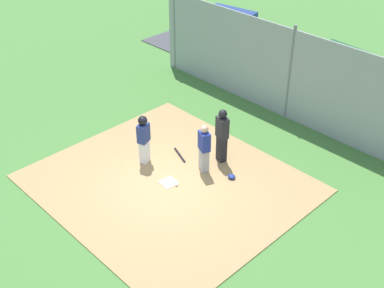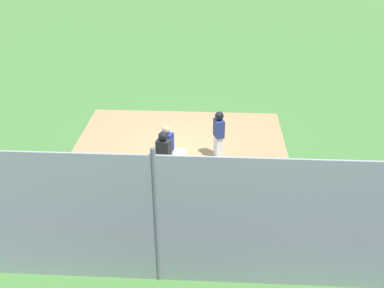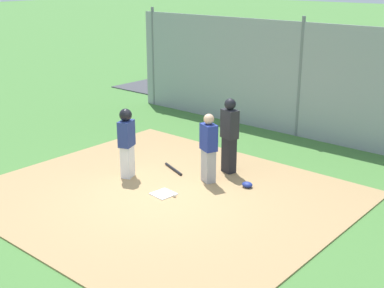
# 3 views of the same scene
# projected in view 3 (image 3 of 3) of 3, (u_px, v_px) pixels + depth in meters

# --- Properties ---
(ground_plane) EXTENTS (140.00, 140.00, 0.00)m
(ground_plane) POSITION_uv_depth(u_px,v_px,m) (163.00, 196.00, 10.90)
(ground_plane) COLOR #477A38
(dirt_infield) EXTENTS (7.20, 6.40, 0.03)m
(dirt_infield) POSITION_uv_depth(u_px,v_px,m) (163.00, 195.00, 10.89)
(dirt_infield) COLOR #A88456
(dirt_infield) RESTS_ON ground_plane
(home_plate) EXTENTS (0.49, 0.49, 0.02)m
(home_plate) POSITION_uv_depth(u_px,v_px,m) (163.00, 194.00, 10.88)
(home_plate) COLOR white
(home_plate) RESTS_ON dirt_infield
(catcher) EXTENTS (0.45, 0.39, 1.56)m
(catcher) POSITION_uv_depth(u_px,v_px,m) (209.00, 147.00, 11.31)
(catcher) COLOR #9E9EA3
(catcher) RESTS_ON dirt_infield
(umpire) EXTENTS (0.44, 0.35, 1.76)m
(umpire) POSITION_uv_depth(u_px,v_px,m) (229.00, 134.00, 11.82)
(umpire) COLOR black
(umpire) RESTS_ON dirt_infield
(runner) EXTENTS (0.38, 0.45, 1.60)m
(runner) POSITION_uv_depth(u_px,v_px,m) (127.00, 139.00, 11.54)
(runner) COLOR silver
(runner) RESTS_ON dirt_infield
(baseball_bat) EXTENTS (0.78, 0.35, 0.06)m
(baseball_bat) POSITION_uv_depth(u_px,v_px,m) (173.00, 169.00, 12.20)
(baseball_bat) COLOR black
(baseball_bat) RESTS_ON dirt_infield
(catcher_mask) EXTENTS (0.24, 0.20, 0.12)m
(catcher_mask) POSITION_uv_depth(u_px,v_px,m) (247.00, 185.00, 11.23)
(catcher_mask) COLOR navy
(catcher_mask) RESTS_ON dirt_infield
(baseball) EXTENTS (0.07, 0.07, 0.07)m
(baseball) POSITION_uv_depth(u_px,v_px,m) (175.00, 195.00, 10.75)
(baseball) COLOR white
(baseball) RESTS_ON dirt_infield
(backstop_fence) EXTENTS (12.00, 0.10, 3.35)m
(backstop_fence) POSITION_uv_depth(u_px,v_px,m) (300.00, 81.00, 14.36)
(backstop_fence) COLOR #93999E
(backstop_fence) RESTS_ON ground_plane
(parking_lot) EXTENTS (18.00, 5.20, 0.04)m
(parking_lot) POSITION_uv_depth(u_px,v_px,m) (348.00, 112.00, 17.35)
(parking_lot) COLOR #424247
(parking_lot) RESTS_ON ground_plane
(parked_car_green) EXTENTS (4.34, 2.17, 1.28)m
(parked_car_green) POSITION_uv_depth(u_px,v_px,m) (346.00, 92.00, 17.41)
(parked_car_green) COLOR #235B38
(parked_car_green) RESTS_ON parking_lot
(parked_car_blue) EXTENTS (4.43, 2.42, 1.28)m
(parked_car_blue) POSITION_uv_depth(u_px,v_px,m) (211.00, 70.00, 21.37)
(parked_car_blue) COLOR #28428C
(parked_car_blue) RESTS_ON parking_lot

